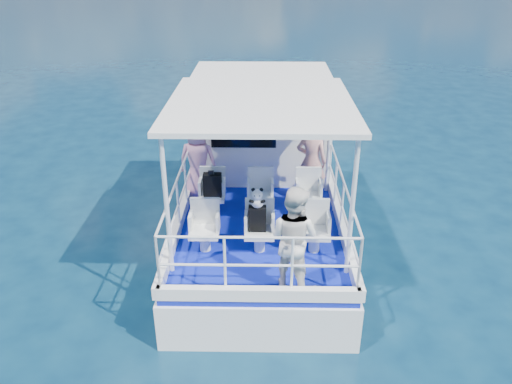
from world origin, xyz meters
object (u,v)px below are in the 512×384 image
at_px(passenger_port_fwd, 198,161).
at_px(backpack_center, 257,218).
at_px(passenger_stbd_aft, 293,238).
at_px(panda, 257,198).

bearing_deg(passenger_port_fwd, backpack_center, 129.07).
bearing_deg(backpack_center, passenger_stbd_aft, -61.01).
bearing_deg(panda, backpack_center, 76.59).
bearing_deg(passenger_port_fwd, passenger_stbd_aft, 128.36).
height_order(passenger_stbd_aft, panda, passenger_stbd_aft).
height_order(passenger_port_fwd, panda, passenger_port_fwd).
bearing_deg(passenger_port_fwd, panda, 128.81).
distance_m(passenger_port_fwd, passenger_stbd_aft, 3.39).
relative_size(passenger_port_fwd, backpack_center, 3.64).
bearing_deg(panda, passenger_stbd_aft, -60.47).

